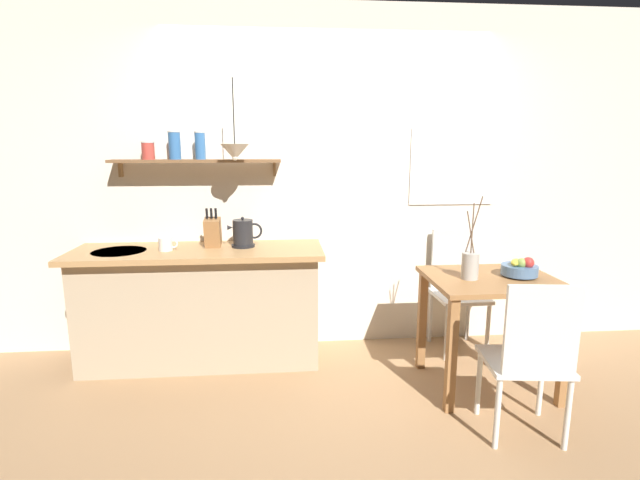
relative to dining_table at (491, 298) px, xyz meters
The scene contains 13 objects.
ground_plane 1.21m from the dining_table, 166.22° to the left, with size 14.00×14.00×0.00m, color #A87F56.
back_wall 1.40m from the dining_table, 131.84° to the left, with size 6.80×0.11×2.70m.
kitchen_counter 2.09m from the dining_table, 164.26° to the left, with size 1.83×0.63×0.89m.
wall_shelf 2.40m from the dining_table, 160.43° to the left, with size 1.26×0.20×0.34m.
dining_table is the anchor object (origin of this frame).
dining_chair_near 0.63m from the dining_table, 94.12° to the right, with size 0.48×0.45×0.94m.
dining_chair_far 0.68m from the dining_table, 88.32° to the left, with size 0.40×0.44×0.96m.
fruit_bowl 0.28m from the dining_table, ahead, with size 0.24×0.24×0.14m.
twig_vase 0.29m from the dining_table, behind, with size 0.11×0.11×0.55m.
electric_kettle 1.81m from the dining_table, 160.29° to the left, with size 0.26×0.17×0.23m.
knife_block 2.03m from the dining_table, 162.35° to the left, with size 0.12×0.16×0.30m.
coffee_mug_by_sink 2.30m from the dining_table, 166.97° to the left, with size 0.14×0.10×0.10m.
pendant_lamp 2.02m from the dining_table, 164.00° to the left, with size 0.20×0.20×0.56m.
Camera 1 is at (-0.40, -3.18, 1.64)m, focal length 26.69 mm.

